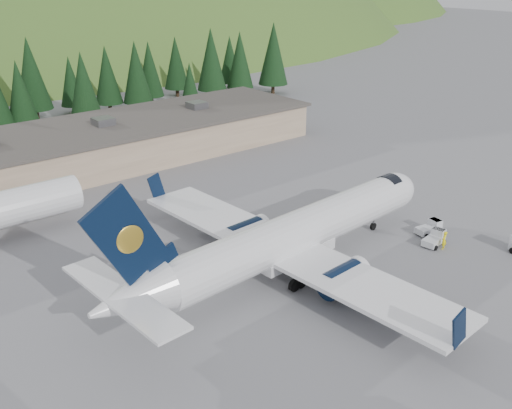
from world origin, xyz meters
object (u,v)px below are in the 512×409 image
Objects in this scene: terminal_building at (70,150)px; airliner at (291,237)px; baggage_tug_b at (430,228)px; ramp_worker at (444,240)px; baggage_tug_a at (435,238)px.

airliner is at bearing -84.09° from terminal_building.
baggage_tug_b is 3.40m from ramp_worker.
baggage_tug_b is 0.04× the size of terminal_building.
ramp_worker is (-0.21, -1.12, 0.28)m from baggage_tug_a.
baggage_tug_a is at bearing -124.66° from baggage_tug_b.
baggage_tug_b is 1.55× the size of ramp_worker.
airliner is at bearing -43.39° from ramp_worker.
baggage_tug_b is at bearing -64.57° from terminal_building.
terminal_building is at bearing -87.14° from ramp_worker.
ramp_worker reaches higher than baggage_tug_b.
terminal_building is (-18.07, 43.23, 2.00)m from baggage_tug_a.
terminal_building reaches higher than baggage_tug_a.
baggage_tug_b is at bearing -15.70° from airliner.
terminal_building is (-3.94, 38.06, -0.62)m from airliner.
baggage_tug_a is 1.54× the size of ramp_worker.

